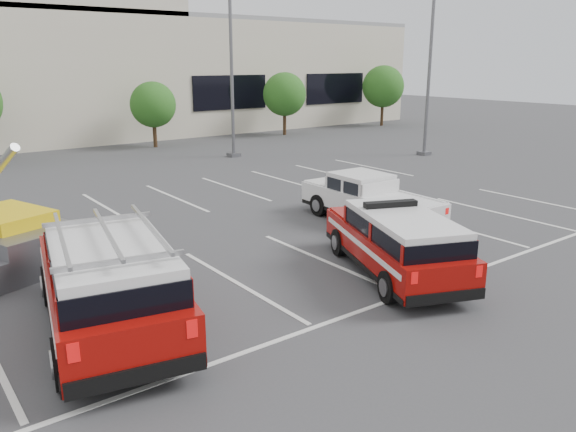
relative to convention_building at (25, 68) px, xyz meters
The scene contains 12 objects.
ground 32.21m from the convention_building, 90.33° to the right, with size 120.00×120.00×0.00m, color #3C3C3F.
stall_markings 27.77m from the convention_building, 90.38° to the right, with size 23.00×15.00×0.01m, color silver.
convention_building is the anchor object (origin of this frame).
tree_mid_right 11.20m from the convention_building, 63.43° to the right, with size 2.77×2.77×3.99m.
tree_right 17.96m from the convention_building, 33.37° to the right, with size 3.07×3.07×4.42m.
tree_far_right 26.83m from the convention_building, 21.51° to the right, with size 3.37×3.37×4.85m.
light_pole_mid 17.27m from the convention_building, 66.74° to the right, with size 0.90×0.60×10.24m.
light_pole_right 26.99m from the convention_building, 54.11° to the right, with size 0.90×0.60×10.24m.
fire_chief_suv 33.91m from the convention_building, 89.01° to the right, with size 3.66×5.42×1.79m.
white_pickup 30.36m from the convention_building, 83.50° to the right, with size 1.97×5.22×1.58m.
ladder_suv 33.26m from the convention_building, 100.77° to the right, with size 3.29×5.95×2.22m.
utility_rig 28.34m from the convention_building, 104.40° to the right, with size 3.40×4.44×3.25m.
Camera 1 is at (-9.28, -10.74, 5.17)m, focal length 35.00 mm.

